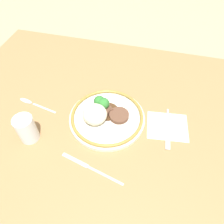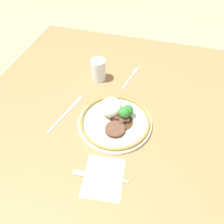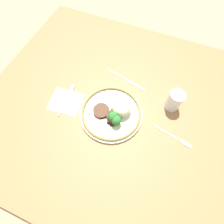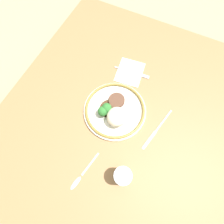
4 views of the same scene
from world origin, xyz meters
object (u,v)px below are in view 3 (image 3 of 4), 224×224
Objects in this scene: plate at (113,112)px; juice_glass at (174,101)px; knife at (127,81)px; fork at (68,97)px; spoon at (181,141)px.

plate is 2.78× the size of juice_glass.
plate is 0.27m from juice_glass.
plate is 1.27× the size of knife.
plate reaches higher than fork.
spoon is at bearing -61.99° from juice_glass.
fork and spoon have the same top height.
plate is 1.56× the size of fork.
juice_glass reaches higher than plate.
juice_glass is at bearing 129.24° from spoon.
spoon reaches higher than knife.
spoon is at bearing -96.13° from fork.
knife is at bearing -54.49° from fork.
spoon is (0.54, -0.01, -0.00)m from fork.
fork is at bearing -125.76° from knife.
fork is 0.82× the size of knife.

